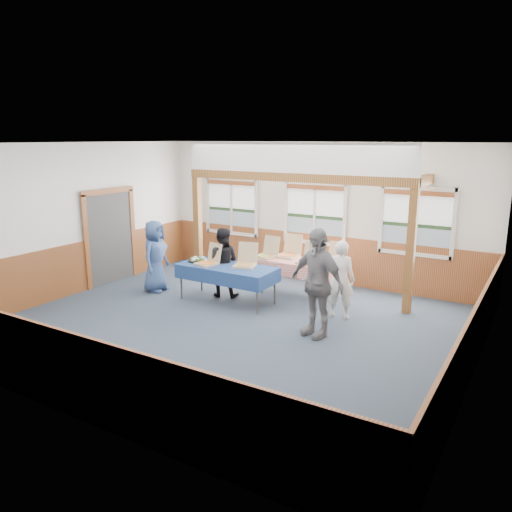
{
  "coord_description": "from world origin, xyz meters",
  "views": [
    {
      "loc": [
        4.71,
        -7.0,
        3.29
      ],
      "look_at": [
        -0.1,
        1.0,
        1.07
      ],
      "focal_mm": 35.0,
      "sensor_mm": 36.0,
      "label": 1
    }
  ],
  "objects_px": {
    "person_grey": "(317,283)",
    "man_blue": "(155,256)",
    "woman_black": "(222,262)",
    "table_left": "(227,268)",
    "table_right": "(299,264)",
    "woman_white": "(340,279)"
  },
  "relations": [
    {
      "from": "person_grey",
      "to": "man_blue",
      "type": "bearing_deg",
      "value": -169.93
    },
    {
      "from": "woman_black",
      "to": "person_grey",
      "type": "height_order",
      "value": "person_grey"
    },
    {
      "from": "table_left",
      "to": "man_blue",
      "type": "distance_m",
      "value": 1.77
    },
    {
      "from": "man_blue",
      "to": "table_right",
      "type": "bearing_deg",
      "value": -76.46
    },
    {
      "from": "table_left",
      "to": "person_grey",
      "type": "bearing_deg",
      "value": 1.61
    },
    {
      "from": "table_right",
      "to": "woman_white",
      "type": "xyz_separation_m",
      "value": [
        1.26,
        -0.83,
        0.05
      ]
    },
    {
      "from": "woman_black",
      "to": "woman_white",
      "type": "bearing_deg",
      "value": 162.47
    },
    {
      "from": "woman_white",
      "to": "man_blue",
      "type": "bearing_deg",
      "value": -2.02
    },
    {
      "from": "woman_white",
      "to": "table_left",
      "type": "bearing_deg",
      "value": -1.13
    },
    {
      "from": "table_right",
      "to": "woman_white",
      "type": "height_order",
      "value": "woman_white"
    },
    {
      "from": "woman_white",
      "to": "woman_black",
      "type": "height_order",
      "value": "woman_white"
    },
    {
      "from": "table_left",
      "to": "man_blue",
      "type": "xyz_separation_m",
      "value": [
        -1.76,
        -0.18,
        0.08
      ]
    },
    {
      "from": "table_right",
      "to": "person_grey",
      "type": "bearing_deg",
      "value": -76.79
    },
    {
      "from": "table_left",
      "to": "woman_white",
      "type": "distance_m",
      "value": 2.34
    },
    {
      "from": "woman_white",
      "to": "man_blue",
      "type": "relative_size",
      "value": 0.94
    },
    {
      "from": "man_blue",
      "to": "table_left",
      "type": "bearing_deg",
      "value": -95.88
    },
    {
      "from": "table_left",
      "to": "woman_white",
      "type": "height_order",
      "value": "woman_white"
    },
    {
      "from": "table_right",
      "to": "woman_black",
      "type": "distance_m",
      "value": 1.62
    },
    {
      "from": "table_left",
      "to": "woman_black",
      "type": "height_order",
      "value": "woman_black"
    },
    {
      "from": "table_left",
      "to": "man_blue",
      "type": "height_order",
      "value": "man_blue"
    },
    {
      "from": "man_blue",
      "to": "woman_white",
      "type": "bearing_deg",
      "value": -94.71
    },
    {
      "from": "table_left",
      "to": "person_grey",
      "type": "distance_m",
      "value": 2.41
    }
  ]
}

